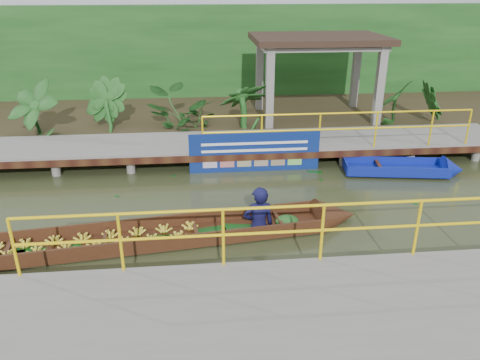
{
  "coord_description": "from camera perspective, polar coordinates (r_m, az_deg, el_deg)",
  "views": [
    {
      "loc": [
        -1.15,
        -9.48,
        4.92
      ],
      "look_at": [
        -0.19,
        0.5,
        0.6
      ],
      "focal_mm": 35.0,
      "sensor_mm": 36.0,
      "label": 1
    }
  ],
  "objects": [
    {
      "name": "pavilion",
      "position": [
        16.46,
        9.51,
        15.65
      ],
      "size": [
        4.4,
        3.0,
        3.0
      ],
      "color": "slate",
      "rests_on": "ground"
    },
    {
      "name": "ground",
      "position": [
        10.75,
        1.27,
        -3.95
      ],
      "size": [
        80.0,
        80.0,
        0.0
      ],
      "primitive_type": "plane",
      "color": "#272E17",
      "rests_on": "ground"
    },
    {
      "name": "far_dock",
      "position": [
        13.7,
        -0.31,
        4.38
      ],
      "size": [
        16.0,
        2.06,
        1.66
      ],
      "color": "slate",
      "rests_on": "ground"
    },
    {
      "name": "blue_banner",
      "position": [
        12.83,
        1.81,
        3.4
      ],
      "size": [
        3.59,
        0.04,
        1.12
      ],
      "color": "navy",
      "rests_on": "ground"
    },
    {
      "name": "vendor_boat",
      "position": [
        9.62,
        -8.33,
        -5.7
      ],
      "size": [
        8.94,
        1.98,
        2.22
      ],
      "rotation": [
        0.0,
        0.0,
        0.13
      ],
      "color": "#331A0E",
      "rests_on": "ground"
    },
    {
      "name": "foliage_backdrop",
      "position": [
        19.73,
        -2.18,
        14.77
      ],
      "size": [
        30.0,
        0.8,
        4.0
      ],
      "primitive_type": "cube",
      "color": "#164315",
      "rests_on": "ground"
    },
    {
      "name": "tropical_plants",
      "position": [
        15.3,
        -0.27,
        9.35
      ],
      "size": [
        14.25,
        1.25,
        1.56
      ],
      "color": "#164315",
      "rests_on": "ground"
    },
    {
      "name": "moored_blue_boat",
      "position": [
        13.72,
        21.5,
        1.2
      ],
      "size": [
        3.28,
        1.29,
        0.76
      ],
      "rotation": [
        0.0,
        0.0,
        -0.15
      ],
      "color": "#0D1B91",
      "rests_on": "ground"
    },
    {
      "name": "near_dock",
      "position": [
        7.34,
        13.44,
        -16.44
      ],
      "size": [
        18.0,
        2.4,
        1.73
      ],
      "color": "slate",
      "rests_on": "ground"
    },
    {
      "name": "land_strip",
      "position": [
        17.66,
        -1.59,
        7.87
      ],
      "size": [
        30.0,
        8.0,
        0.45
      ],
      "primitive_type": "cube",
      "color": "#322A19",
      "rests_on": "ground"
    }
  ]
}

